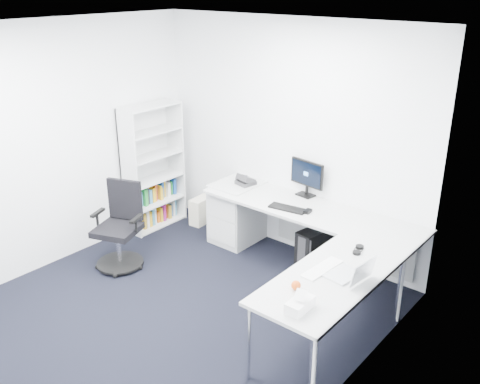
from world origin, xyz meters
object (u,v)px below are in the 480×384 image
Objects in this scene: bookshelf at (153,167)px; monitor at (306,178)px; laptop at (344,263)px; task_chair at (117,228)px; l_desk at (290,251)px.

bookshelf reaches higher than monitor.
monitor is 1.77m from laptop.
l_desk is at bearing 9.43° from task_chair.
bookshelf is 3.60× the size of monitor.
task_chair reaches higher than l_desk.
laptop is at bearing -12.51° from bookshelf.
l_desk is at bearing 153.27° from laptop.
l_desk is 1.93m from task_chair.
task_chair is at bearing -63.48° from bookshelf.
laptop is at bearing -13.85° from task_chair.
l_desk is 2.22m from bookshelf.
l_desk is at bearing -61.84° from monitor.
monitor is 1.41× the size of laptop.
l_desk is 1.56× the size of bookshelf.
laptop is (1.21, -1.28, -0.10)m from monitor.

